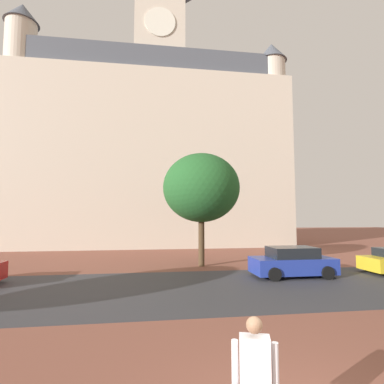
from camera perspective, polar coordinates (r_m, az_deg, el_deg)
ground_plane at (r=14.33m, az=1.10°, el=-17.06°), size 120.00×120.00×0.00m
street_asphalt_strip at (r=13.19m, az=1.96°, el=-18.14°), size 120.00×7.46×0.00m
landmark_building at (r=33.40m, az=-7.62°, el=8.44°), size 28.62×10.70×31.89m
person_skater at (r=4.61m, az=12.19°, el=-31.72°), size 0.59×0.37×1.73m
car_blue at (r=16.15m, az=18.96°, el=-12.83°), size 4.10×1.99×1.49m
tree_curb_far at (r=18.33m, az=1.82°, el=0.80°), size 4.79×4.79×6.99m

